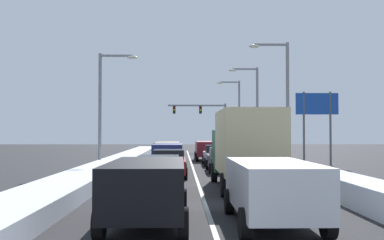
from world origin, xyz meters
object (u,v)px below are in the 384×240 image
at_px(suv_tan_center_lane_fifth, 167,150).
at_px(suv_maroon_right_lane_fifth, 207,149).
at_px(box_truck_right_lane_second, 245,145).
at_px(suv_navy_center_lane_fourth, 168,154).
at_px(street_lamp_right_mid, 253,105).
at_px(street_lamp_right_near, 282,94).
at_px(sedan_charcoal_right_lane_third, 223,160).
at_px(traffic_light_gantry, 207,117).
at_px(street_lamp_left_mid, 105,99).
at_px(sedan_silver_right_lane_fourth, 217,155).
at_px(sedan_gray_center_lane_second, 158,174).
at_px(suv_black_center_lane_nearest, 147,186).
at_px(street_lamp_right_far, 236,110).
at_px(roadside_sign_right, 317,112).
at_px(sedan_red_center_lane_third, 169,163).
at_px(suv_white_right_lane_nearest, 272,186).

bearing_deg(suv_tan_center_lane_fifth, suv_maroon_right_lane_fifth, 39.94).
distance_m(box_truck_right_lane_second, suv_navy_center_lane_fourth, 12.07).
bearing_deg(street_lamp_right_mid, street_lamp_right_near, -88.75).
relative_size(sedan_charcoal_right_lane_third, traffic_light_gantry, 0.60).
bearing_deg(street_lamp_left_mid, traffic_light_gantry, 72.73).
xyz_separation_m(sedan_silver_right_lane_fourth, street_lamp_left_mid, (-7.83, -2.66, 3.97)).
height_order(box_truck_right_lane_second, street_lamp_left_mid, street_lamp_left_mid).
distance_m(sedan_gray_center_lane_second, street_lamp_right_near, 14.27).
height_order(sedan_charcoal_right_lane_third, suv_black_center_lane_nearest, suv_black_center_lane_nearest).
bearing_deg(sedan_silver_right_lane_fourth, street_lamp_right_near, -46.37).
bearing_deg(street_lamp_left_mid, suv_tan_center_lane_fifth, 55.18).
bearing_deg(suv_navy_center_lane_fourth, sedan_silver_right_lane_fourth, 38.51).
relative_size(suv_black_center_lane_nearest, street_lamp_left_mid, 0.62).
height_order(suv_navy_center_lane_fourth, street_lamp_right_mid, street_lamp_right_mid).
relative_size(box_truck_right_lane_second, suv_navy_center_lane_fourth, 1.47).
xyz_separation_m(suv_tan_center_lane_fifth, street_lamp_right_far, (7.29, 13.80, 3.92)).
bearing_deg(roadside_sign_right, suv_maroon_right_lane_fifth, 141.86).
relative_size(street_lamp_left_mid, roadside_sign_right, 1.43).
height_order(traffic_light_gantry, roadside_sign_right, traffic_light_gantry).
distance_m(suv_black_center_lane_nearest, suv_navy_center_lane_fourth, 18.97).
bearing_deg(sedan_gray_center_lane_second, roadside_sign_right, 54.25).
distance_m(sedan_red_center_lane_third, street_lamp_right_near, 9.61).
bearing_deg(street_lamp_right_mid, sedan_charcoal_right_lane_third, -107.57).
distance_m(suv_black_center_lane_nearest, suv_tan_center_lane_fifth, 24.95).
distance_m(sedan_charcoal_right_lane_third, traffic_light_gantry, 30.70).
height_order(street_lamp_right_far, street_lamp_left_mid, street_lamp_right_far).
relative_size(suv_navy_center_lane_fourth, roadside_sign_right, 0.89).
bearing_deg(street_lamp_left_mid, suv_maroon_right_lane_fifth, 49.30).
bearing_deg(roadside_sign_right, suv_white_right_lane_nearest, -109.66).
bearing_deg(suv_black_center_lane_nearest, sedan_charcoal_right_lane_third, 77.66).
relative_size(suv_black_center_lane_nearest, traffic_light_gantry, 0.65).
relative_size(street_lamp_right_far, street_lamp_left_mid, 1.05).
height_order(suv_tan_center_lane_fifth, street_lamp_right_near, street_lamp_right_near).
relative_size(sedan_silver_right_lane_fourth, street_lamp_left_mid, 0.57).
bearing_deg(sedan_gray_center_lane_second, suv_maroon_right_lane_fifth, 81.52).
distance_m(sedan_red_center_lane_third, suv_tan_center_lane_fifth, 11.95).
relative_size(suv_tan_center_lane_fifth, street_lamp_right_near, 0.58).
height_order(box_truck_right_lane_second, suv_black_center_lane_nearest, box_truck_right_lane_second).
relative_size(traffic_light_gantry, street_lamp_right_near, 0.90).
relative_size(sedan_silver_right_lane_fourth, street_lamp_right_near, 0.54).
relative_size(suv_maroon_right_lane_fifth, sedan_red_center_lane_third, 1.09).
distance_m(sedan_gray_center_lane_second, street_lamp_right_far, 33.52).
xyz_separation_m(suv_white_right_lane_nearest, traffic_light_gantry, (0.99, 46.77, 3.48)).
height_order(suv_navy_center_lane_fourth, street_lamp_left_mid, street_lamp_left_mid).
xyz_separation_m(box_truck_right_lane_second, sedan_red_center_lane_third, (-3.43, 5.51, -1.14)).
bearing_deg(suv_tan_center_lane_fifth, street_lamp_right_far, 62.16).
distance_m(suv_white_right_lane_nearest, suv_navy_center_lane_fourth, 19.35).
xyz_separation_m(suv_white_right_lane_nearest, street_lamp_right_far, (3.76, 38.85, 3.92)).
xyz_separation_m(sedan_silver_right_lane_fourth, suv_black_center_lane_nearest, (-3.56, -21.79, 0.25)).
xyz_separation_m(box_truck_right_lane_second, street_lamp_right_far, (3.40, 31.25, 3.03)).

